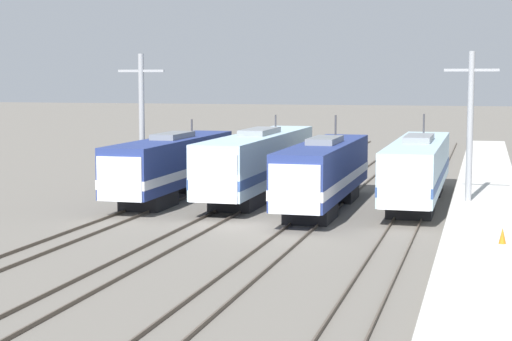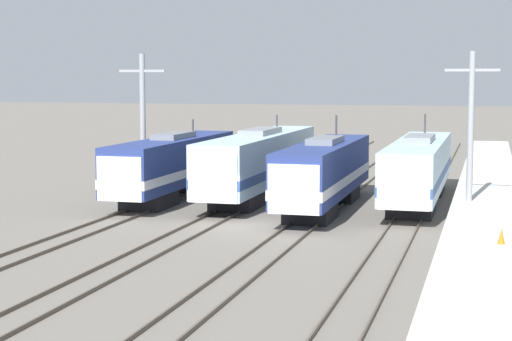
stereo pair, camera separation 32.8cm
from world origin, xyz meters
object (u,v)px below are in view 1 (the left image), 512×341
object	(u,v)px
locomotive_far_left	(171,165)
locomotive_center_right	(323,173)
traffic_cone	(502,236)
catenary_tower_left	(142,121)
locomotive_center_left	(257,163)
catenary_tower_right	(470,126)
locomotive_far_right	(418,169)

from	to	relation	value
locomotive_far_left	locomotive_center_right	bearing A→B (deg)	-11.27
locomotive_far_left	traffic_cone	size ratio (longest dim) A/B	23.58
catenary_tower_left	traffic_cone	size ratio (longest dim) A/B	13.09
locomotive_center_left	catenary_tower_left	size ratio (longest dim) A/B	2.14
traffic_cone	catenary_tower_right	bearing A→B (deg)	97.41
catenary_tower_left	catenary_tower_right	size ratio (longest dim) A/B	1.00
locomotive_center_left	locomotive_center_right	bearing A→B (deg)	-40.13
locomotive_center_left	locomotive_far_right	distance (m)	10.03
locomotive_center_right	catenary_tower_right	bearing A→B (deg)	24.54
locomotive_center_right	locomotive_far_right	world-z (taller)	locomotive_center_right
catenary_tower_right	traffic_cone	size ratio (longest dim) A/B	13.09
catenary_tower_left	locomotive_far_right	bearing A→B (deg)	1.02
locomotive_far_right	catenary_tower_right	size ratio (longest dim) A/B	2.05
catenary_tower_right	locomotive_far_left	bearing A→B (deg)	-174.75
locomotive_center_right	locomotive_far_right	xyz separation A→B (m)	(5.02, 3.97, -0.03)
catenary_tower_right	traffic_cone	bearing A→B (deg)	-82.59
locomotive_center_right	catenary_tower_left	xyz separation A→B (m)	(-12.61, 3.66, 2.62)
catenary_tower_right	locomotive_far_right	bearing A→B (deg)	174.03
locomotive_center_left	locomotive_center_right	world-z (taller)	locomotive_center_right
locomotive_far_left	locomotive_center_left	size ratio (longest dim) A/B	0.84
locomotive_far_left	locomotive_far_right	world-z (taller)	locomotive_far_right
locomotive_center_right	catenary_tower_right	size ratio (longest dim) A/B	1.78
locomotive_far_left	locomotive_center_right	xyz separation A→B (m)	(10.03, -2.00, 0.02)
locomotive_center_right	catenary_tower_left	size ratio (longest dim) A/B	1.78
locomotive_far_left	catenary_tower_right	xyz separation A→B (m)	(18.04, 1.66, 2.63)
locomotive_center_right	traffic_cone	xyz separation A→B (m)	(9.73, -9.53, -1.44)
locomotive_far_right	catenary_tower_left	xyz separation A→B (m)	(-17.63, -0.31, 2.65)
locomotive_far_left	traffic_cone	world-z (taller)	locomotive_far_left
traffic_cone	catenary_tower_left	bearing A→B (deg)	149.44
catenary_tower_left	traffic_cone	xyz separation A→B (m)	(22.34, -13.19, -4.06)
locomotive_center_left	catenary_tower_right	world-z (taller)	catenary_tower_right
locomotive_center_right	locomotive_far_right	distance (m)	6.40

